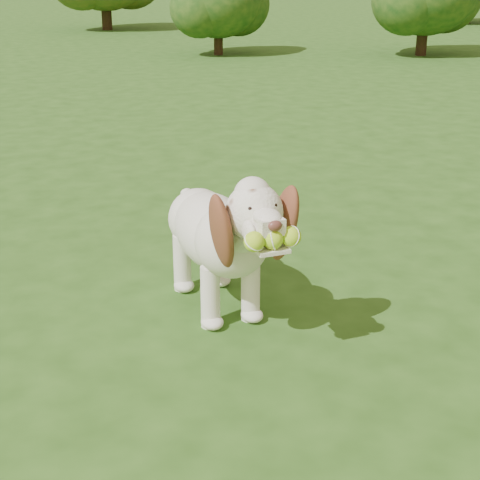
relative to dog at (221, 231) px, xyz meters
name	(u,v)px	position (x,y,z in m)	size (l,w,h in m)	color
ground	(232,289)	(0.11, 0.20, -0.36)	(80.00, 80.00, 0.00)	#254814
dog	(221,231)	(0.00, 0.00, 0.00)	(0.38, 1.04, 0.68)	white
shrub_c	(218,0)	(2.46, 8.54, 0.45)	(1.33, 1.33, 1.38)	#382314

